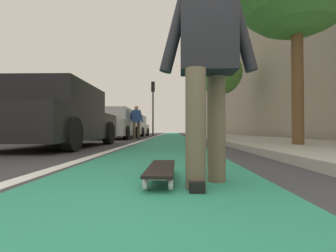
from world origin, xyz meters
TOP-DOWN VIEW (x-y plane):
  - ground_plane at (10.00, 0.00)m, footprint 80.00×80.00m
  - bike_lane_paint at (24.00, 0.00)m, footprint 56.00×1.84m
  - lane_stripe_white at (20.00, 1.07)m, footprint 52.00×0.16m
  - sidewalk_curb at (18.00, -3.14)m, footprint 52.00×3.20m
  - building_facade at (22.00, -5.67)m, footprint 40.00×1.20m
  - skateboard at (1.04, -0.07)m, footprint 0.84×0.22m
  - skater_person at (0.89, -0.42)m, footprint 0.46×0.72m
  - parked_car_near at (4.92, 2.61)m, footprint 4.23×1.97m
  - parked_car_mid at (11.10, 2.75)m, footprint 4.52×1.93m
  - parked_car_far at (16.68, 2.71)m, footprint 4.48×1.93m
  - traffic_light at (18.72, 1.47)m, footprint 0.33×0.28m
  - street_tree_mid at (12.67, -2.74)m, footprint 2.50×2.50m
  - pedestrian_distant at (11.17, 1.67)m, footprint 0.46×0.72m

SIDE VIEW (x-z plane):
  - ground_plane at x=10.00m, z-range 0.00..0.00m
  - bike_lane_paint at x=24.00m, z-range 0.00..0.00m
  - lane_stripe_white at x=20.00m, z-range 0.00..0.01m
  - sidewalk_curb at x=18.00m, z-range 0.00..0.12m
  - skateboard at x=1.04m, z-range 0.04..0.15m
  - parked_car_far at x=16.68m, z-range -0.03..1.44m
  - parked_car_mid at x=11.10m, z-range -0.03..1.44m
  - parked_car_near at x=4.92m, z-range -0.03..1.46m
  - skater_person at x=0.89m, z-range 0.12..1.76m
  - pedestrian_distant at x=11.17m, z-range 0.12..1.76m
  - traffic_light at x=18.72m, z-range 0.83..5.19m
  - street_tree_mid at x=12.67m, z-range 1.16..6.06m
  - building_facade at x=22.00m, z-range 0.00..13.54m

